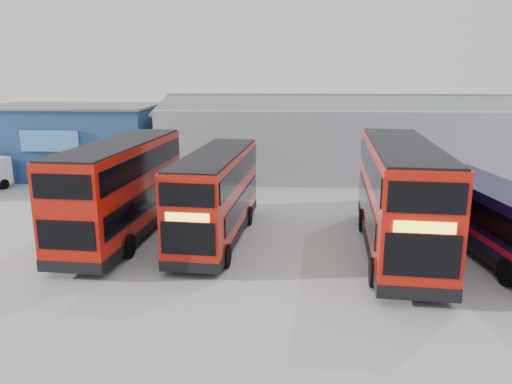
# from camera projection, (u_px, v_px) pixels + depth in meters

# --- Properties ---
(ground_plane) EXTENTS (120.00, 120.00, 0.00)m
(ground_plane) POSITION_uv_depth(u_px,v_px,m) (242.00, 266.00, 19.80)
(ground_plane) COLOR #999994
(ground_plane) RESTS_ON ground
(office_block) EXTENTS (12.30, 8.32, 5.12)m
(office_block) POSITION_uv_depth(u_px,v_px,m) (75.00, 139.00, 37.36)
(office_block) COLOR navy
(office_block) RESTS_ON ground
(maintenance_shed) EXTENTS (30.50, 12.00, 5.89)m
(maintenance_shed) POSITION_uv_depth(u_px,v_px,m) (367.00, 137.00, 38.20)
(maintenance_shed) COLOR gray
(maintenance_shed) RESTS_ON ground
(double_decker_left) EXTENTS (3.35, 10.68, 4.45)m
(double_decker_left) POSITION_uv_depth(u_px,v_px,m) (122.00, 190.00, 22.83)
(double_decker_left) COLOR #AF140A
(double_decker_left) RESTS_ON ground
(double_decker_centre) EXTENTS (3.15, 9.69, 4.03)m
(double_decker_centre) POSITION_uv_depth(u_px,v_px,m) (216.00, 197.00, 22.50)
(double_decker_centre) COLOR #AF140A
(double_decker_centre) RESTS_ON ground
(double_decker_right) EXTENTS (3.65, 11.23, 4.67)m
(double_decker_right) POSITION_uv_depth(u_px,v_px,m) (400.00, 199.00, 20.81)
(double_decker_right) COLOR #AF140A
(double_decker_right) RESTS_ON ground
(single_decker_blue) EXTENTS (3.63, 10.86, 2.89)m
(single_decker_blue) POSITION_uv_depth(u_px,v_px,m) (497.00, 223.00, 20.60)
(single_decker_blue) COLOR #0D0C35
(single_decker_blue) RESTS_ON ground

